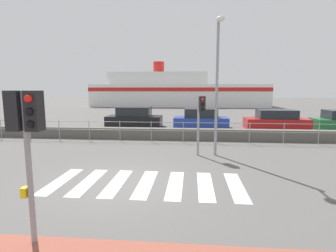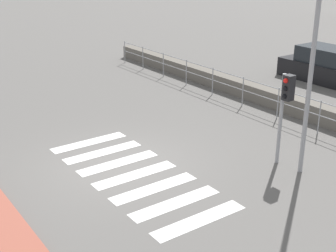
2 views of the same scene
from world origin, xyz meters
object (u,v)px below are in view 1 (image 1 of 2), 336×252
Objects in this scene: streetlamp at (218,72)px; ferry_boat at (175,92)px; traffic_light_far at (201,112)px; parked_car_blue at (201,120)px; parked_car_black at (134,118)px; parked_car_red at (276,121)px; traffic_light_near at (26,127)px.

ferry_boat reaches higher than streetlamp.
traffic_light_far is 0.45× the size of streetlamp.
ferry_boat is at bearing 98.08° from parked_car_blue.
ferry_boat is 25.07m from parked_car_black.
parked_car_blue is (-0.36, 8.37, -2.94)m from streetlamp.
traffic_light_far is at bearing -84.39° from ferry_boat.
parked_car_red is (10.43, -0.00, -0.06)m from parked_car_black.
parked_car_blue is at bearing 77.12° from traffic_light_near.
parked_car_blue is at bearing 88.06° from traffic_light_far.
parked_car_black is at bearing 180.00° from parked_car_blue.
traffic_light_far is 0.09× the size of ferry_boat.
parked_car_black reaches higher than parked_car_red.
streetlamp is 10.22m from parked_car_red.
parked_car_blue reaches higher than parked_car_red.
parked_car_blue is (3.54, -24.97, -1.75)m from ferry_boat.
traffic_light_near is 15.74m from parked_car_blue.
streetlamp reaches higher than traffic_light_far.
streetlamp is at bearing -121.12° from parked_car_red.
traffic_light_far reaches higher than parked_car_blue.
streetlamp is at bearing -87.52° from parked_car_blue.
parked_car_blue is (5.01, -0.00, -0.04)m from parked_car_black.
ferry_boat reaches higher than parked_car_black.
traffic_light_near is 0.10× the size of ferry_boat.
traffic_light_far is 33.40m from ferry_boat.
parked_car_blue is (3.49, 15.26, -1.61)m from traffic_light_near.
ferry_boat is 26.59m from parked_car_red.
parked_car_black is (-1.52, 15.26, -1.57)m from traffic_light_near.
streetlamp is 1.30× the size of parked_car_red.
ferry_boat reaches higher than traffic_light_far.
traffic_light_far is at bearing -60.21° from parked_car_black.
streetlamp is at bearing -57.31° from parked_car_black.
parked_car_black is 0.94× the size of parked_car_red.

